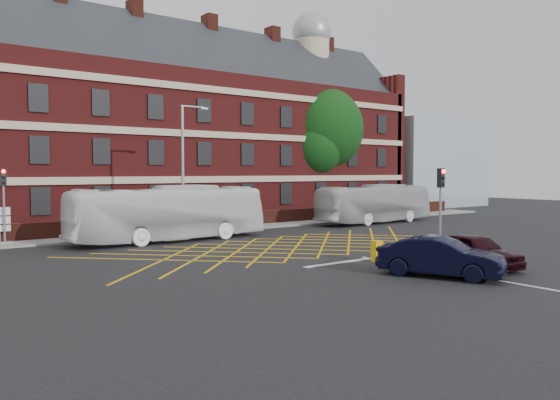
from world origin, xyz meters
TOP-DOWN VIEW (x-y plane):
  - ground at (0.00, 0.00)m, footprint 120.00×120.00m
  - victorian_building at (0.25, 22.00)m, footprint 51.00×12.17m
  - boundary_wall at (0.00, 13.00)m, footprint 56.00×0.50m
  - far_pavement at (0.00, 12.00)m, footprint 60.00×3.00m
  - glass_block at (34.00, 21.00)m, footprint 14.00×10.00m
  - box_junction_hatching at (0.00, 2.00)m, footprint 8.22×8.22m
  - stop_line at (0.00, -3.50)m, footprint 8.00×0.30m
  - centre_line at (0.00, -10.00)m, footprint 0.15×14.00m
  - bus_left at (-4.71, 8.22)m, footprint 11.83×2.83m
  - bus_right at (13.42, 8.77)m, footprint 11.09×2.93m
  - car_navy at (-1.09, -8.27)m, footprint 3.43×5.02m
  - car_maroon at (1.86, -7.87)m, footprint 2.50×4.55m
  - deciduous_tree at (15.69, 17.92)m, footprint 8.19×8.11m
  - traffic_light_near at (3.52, -4.83)m, footprint 0.70×0.70m
  - traffic_light_far at (-12.86, 11.95)m, footprint 0.70×0.70m
  - street_lamp at (-3.25, 9.12)m, footprint 2.25×1.00m
  - direction_signs at (-13.07, 12.14)m, footprint 1.10×0.16m
  - utility_cabinet at (-0.38, -4.28)m, footprint 0.44×0.35m

SIDE VIEW (x-z plane):
  - ground at x=0.00m, z-range 0.00..0.00m
  - box_junction_hatching at x=0.00m, z-range 0.00..0.02m
  - stop_line at x=0.00m, z-range 0.00..0.02m
  - centre_line at x=0.00m, z-range 0.00..0.02m
  - far_pavement at x=0.00m, z-range 0.00..0.12m
  - utility_cabinet at x=-0.38m, z-range 0.00..0.96m
  - boundary_wall at x=0.00m, z-range 0.00..1.10m
  - car_maroon at x=1.86m, z-range 0.00..1.47m
  - car_navy at x=-1.09m, z-range 0.00..1.57m
  - direction_signs at x=-13.07m, z-range 0.28..2.48m
  - bus_right at x=13.42m, z-range 0.00..3.07m
  - bus_left at x=-4.71m, z-range 0.00..3.29m
  - traffic_light_near at x=3.52m, z-range -0.37..3.90m
  - traffic_light_far at x=-12.86m, z-range -0.37..3.90m
  - street_lamp at x=-3.25m, z-range -1.34..6.85m
  - glass_block at x=34.00m, z-range 0.00..10.00m
  - deciduous_tree at x=15.69m, z-range 1.49..13.71m
  - victorian_building at x=0.25m, z-range -2.36..18.04m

